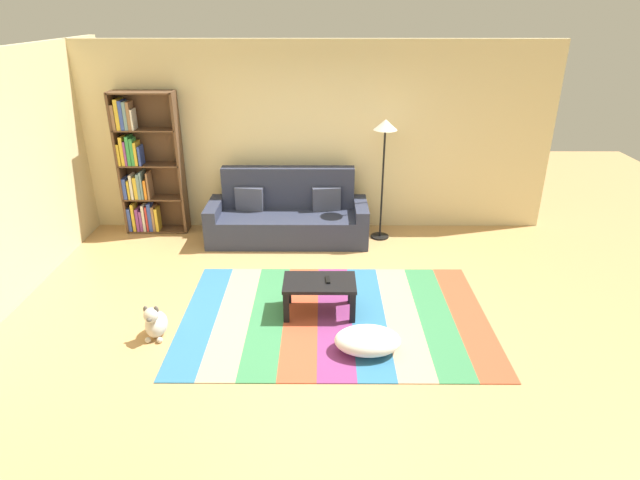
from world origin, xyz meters
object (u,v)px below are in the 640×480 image
standing_lamp (385,140)px  tv_remote (328,280)px  coffee_table (320,287)px  couch (288,216)px  dog (155,323)px  pouf (368,341)px  bookshelf (143,168)px

standing_lamp → tv_remote: size_ratio=11.44×
coffee_table → tv_remote: (0.09, 0.02, 0.08)m
couch → dog: size_ratio=5.69×
coffee_table → pouf: coffee_table is taller
coffee_table → couch: bearing=102.9°
tv_remote → coffee_table: bearing=-172.8°
dog → couch: bearing=64.3°
bookshelf → couch: bearing=-7.7°
tv_remote → pouf: bearing=-66.8°
couch → bookshelf: (-2.09, 0.28, 0.63)m
pouf → tv_remote: size_ratio=4.32×
dog → pouf: bearing=-6.7°
couch → bookshelf: bearing=172.3°
standing_lamp → coffee_table: bearing=-112.9°
coffee_table → tv_remote: bearing=11.6°
pouf → bookshelf: bearing=135.0°
couch → pouf: size_ratio=3.49×
bookshelf → pouf: 4.36m
bookshelf → tv_remote: (2.64, -2.29, -0.56)m
bookshelf → tv_remote: bookshelf is taller
standing_lamp → tv_remote: bearing=-111.0°
tv_remote → dog: bearing=-169.0°
pouf → tv_remote: 0.87m
bookshelf → standing_lamp: 3.47m
bookshelf → standing_lamp: bearing=-4.2°
bookshelf → tv_remote: bearing=-40.9°
bookshelf → pouf: (3.03, -3.02, -0.83)m
coffee_table → pouf: bearing=-56.6°
standing_lamp → couch: bearing=-178.6°
dog → standing_lamp: standing_lamp is taller
standing_lamp → tv_remote: standing_lamp is taller
pouf → tv_remote: tv_remote is taller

